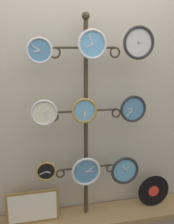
% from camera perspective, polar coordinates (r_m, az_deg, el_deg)
% --- Properties ---
extents(shop_wall, '(4.40, 0.04, 2.80)m').
position_cam_1_polar(shop_wall, '(2.54, -1.07, 7.14)').
color(shop_wall, '#BCB2A3').
rests_on(shop_wall, ground_plane).
extents(low_shelf, '(2.20, 0.36, 0.06)m').
position_cam_1_polar(low_shelf, '(2.84, 0.05, -22.07)').
color(low_shelf, '#9E7A4C').
rests_on(low_shelf, ground_plane).
extents(display_stand, '(0.69, 0.33, 2.00)m').
position_cam_1_polar(display_stand, '(2.54, -0.26, -7.87)').
color(display_stand, '#382D1E').
rests_on(display_stand, ground_plane).
extents(clock_top_left, '(0.22, 0.04, 0.22)m').
position_cam_1_polar(clock_top_left, '(2.24, -10.31, 13.05)').
color(clock_top_left, '#4C84B2').
extents(clock_top_center, '(0.25, 0.04, 0.25)m').
position_cam_1_polar(clock_top_center, '(2.27, 1.16, 14.53)').
color(clock_top_center, '#60A8DB').
extents(clock_top_right, '(0.29, 0.04, 0.29)m').
position_cam_1_polar(clock_top_right, '(2.41, 11.17, 14.57)').
color(clock_top_right, silver).
extents(clock_middle_left, '(0.24, 0.04, 0.24)m').
position_cam_1_polar(clock_middle_left, '(2.30, -9.34, -0.14)').
color(clock_middle_left, silver).
extents(clock_middle_center, '(0.23, 0.04, 0.23)m').
position_cam_1_polar(clock_middle_center, '(2.33, -0.58, 0.31)').
color(clock_middle_center, '#60A8DB').
extents(clock_middle_right, '(0.26, 0.04, 0.26)m').
position_cam_1_polar(clock_middle_right, '(2.49, 9.98, 0.70)').
color(clock_middle_right, '#4C84B2').
extents(clock_bottom_left, '(0.19, 0.04, 0.19)m').
position_cam_1_polar(clock_bottom_left, '(2.49, -8.89, -12.61)').
color(clock_bottom_left, black).
extents(clock_bottom_center, '(0.29, 0.04, 0.29)m').
position_cam_1_polar(clock_bottom_center, '(2.55, -0.22, -12.82)').
color(clock_bottom_center, '#4C84B2').
extents(clock_bottom_right, '(0.28, 0.04, 0.28)m').
position_cam_1_polar(clock_bottom_right, '(2.63, 8.21, -12.46)').
color(clock_bottom_right, '#60A8DB').
extents(vinyl_record, '(0.35, 0.01, 0.35)m').
position_cam_1_polar(vinyl_record, '(2.96, 14.29, -16.32)').
color(vinyl_record, black).
rests_on(vinyl_record, low_shelf).
extents(picture_frame, '(0.49, 0.02, 0.33)m').
position_cam_1_polar(picture_frame, '(2.69, -11.74, -19.63)').
color(picture_frame, olive).
rests_on(picture_frame, low_shelf).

